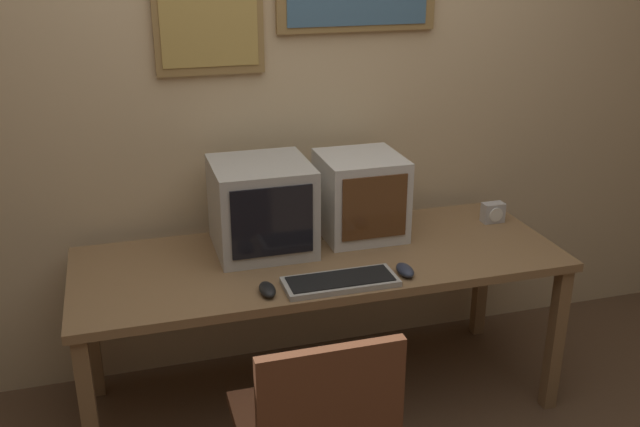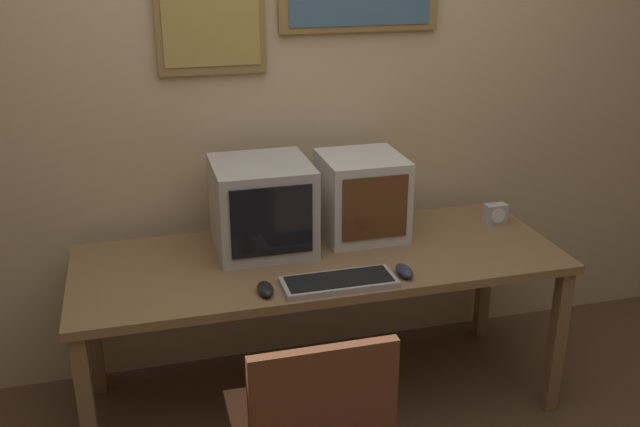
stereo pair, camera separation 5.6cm
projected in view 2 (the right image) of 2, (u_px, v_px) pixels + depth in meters
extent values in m
cube|color=#D1B284|center=(292.00, 89.00, 3.14)|extent=(8.00, 0.05, 2.60)
cube|color=olive|center=(210.00, 12.00, 2.90)|extent=(0.45, 0.02, 0.50)
cube|color=#B79347|center=(211.00, 13.00, 2.88)|extent=(0.40, 0.01, 0.43)
cube|color=olive|center=(320.00, 259.00, 2.93)|extent=(1.99, 0.75, 0.04)
cube|color=olive|center=(88.00, 416.00, 2.54)|extent=(0.06, 0.06, 0.67)
cube|color=olive|center=(557.00, 342.00, 3.00)|extent=(0.06, 0.06, 0.67)
cube|color=olive|center=(93.00, 326.00, 3.12)|extent=(0.06, 0.06, 0.67)
cube|color=olive|center=(484.00, 276.00, 3.58)|extent=(0.06, 0.06, 0.67)
cube|color=#B7B2A8|center=(262.00, 206.00, 2.94)|extent=(0.39, 0.40, 0.37)
cube|color=black|center=(272.00, 222.00, 2.76)|extent=(0.32, 0.01, 0.28)
cube|color=beige|center=(361.00, 196.00, 3.08)|extent=(0.34, 0.35, 0.35)
cube|color=#563319|center=(375.00, 208.00, 2.92)|extent=(0.28, 0.01, 0.27)
cube|color=#A8A399|center=(338.00, 282.00, 2.68)|extent=(0.43, 0.17, 0.02)
cube|color=black|center=(338.00, 279.00, 2.67)|extent=(0.40, 0.14, 0.00)
ellipsoid|color=#282D3D|center=(404.00, 271.00, 2.75)|extent=(0.06, 0.11, 0.04)
ellipsoid|color=black|center=(265.00, 289.00, 2.61)|extent=(0.06, 0.12, 0.04)
cube|color=#B7B2AD|center=(495.00, 214.00, 3.24)|extent=(0.10, 0.06, 0.09)
cylinder|color=white|center=(499.00, 216.00, 3.21)|extent=(0.07, 0.01, 0.07)
cube|color=brown|center=(306.00, 426.00, 2.31)|extent=(0.47, 0.47, 0.04)
cube|color=brown|center=(324.00, 409.00, 2.03)|extent=(0.43, 0.04, 0.41)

